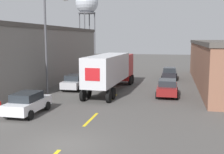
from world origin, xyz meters
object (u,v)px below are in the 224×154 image
Objects in this scene: parked_car_right_far at (169,73)px; street_lamp at (48,40)px; semi_truck at (112,69)px; parked_car_right_mid at (167,88)px; fire_hydrant at (0,108)px; water_tower at (87,3)px; parked_car_left_near at (28,103)px; parked_car_left_far at (75,82)px.

street_lamp is (-11.06, -12.56, 4.38)m from parked_car_right_far.
parked_car_right_mid is (5.64, -1.51, -1.47)m from semi_truck.
parked_car_right_mid is at bearing 37.72° from fire_hydrant.
water_tower is (-16.76, 44.97, 12.11)m from semi_truck.
parked_car_left_far is (0.00, 9.82, 0.00)m from parked_car_left_near.
street_lamp reaches higher than fire_hydrant.
parked_car_left_far is 4.35× the size of fire_hydrant.
water_tower is (-22.40, 35.48, 13.59)m from parked_car_right_far.
parked_car_left_far is at bearing 63.29° from street_lamp.
parked_car_left_near and parked_car_left_far have the same top height.
parked_car_right_mid is at bearing 8.05° from street_lamp.
water_tower is at bearing 101.15° from fire_hydrant.
parked_car_right_far is (9.56, 19.41, 0.00)m from parked_car_left_near.
street_lamp is (-11.06, -1.56, 4.38)m from parked_car_right_mid.
water_tower is 58.12m from fire_hydrant.
parked_car_right_mid is at bearing -12.45° from semi_truck.
parked_car_right_mid is 1.00× the size of parked_car_right_far.
parked_car_left_far is at bearing 171.60° from parked_car_right_mid.
street_lamp reaches higher than semi_truck.
parked_car_right_mid is (9.56, 8.41, 0.00)m from parked_car_left_near.
parked_car_right_far is at bearing 63.78° from parked_car_left_near.
parked_car_right_mid is 14.52m from fire_hydrant.
parked_car_right_mid is 0.46× the size of street_lamp.
fire_hydrant is at bearing -93.34° from street_lamp.
parked_car_left_near is at bearing -76.84° from water_tower.
parked_car_right_mid is at bearing 41.34° from parked_car_left_near.
semi_truck is at bearing 165.02° from parked_car_right_mid.
water_tower reaches higher than parked_car_right_far.
parked_car_right_mid and parked_car_left_far have the same top height.
water_tower is 50.21m from street_lamp.
semi_truck is at bearing 29.52° from street_lamp.
parked_car_right_far is 13.54m from parked_car_left_far.
parked_car_right_far reaches higher than fire_hydrant.
fire_hydrant is at bearing -78.85° from water_tower.
street_lamp reaches higher than parked_car_right_far.
street_lamp is (-1.50, 6.85, 4.38)m from parked_car_left_near.
parked_car_left_far is 5.51m from street_lamp.
parked_car_right_mid is 4.35× the size of fire_hydrant.
semi_truck is at bearing 1.40° from parked_car_left_far.
street_lamp is at bearing 102.33° from parked_car_left_near.
parked_car_right_mid is at bearing -64.27° from water_tower.
parked_car_right_mid is 9.66m from parked_car_left_far.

